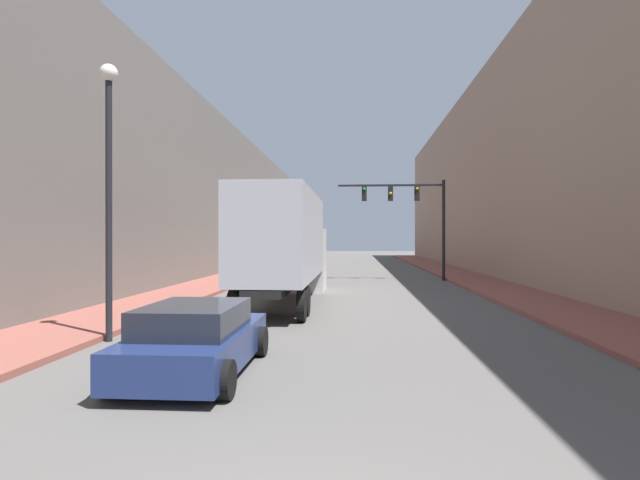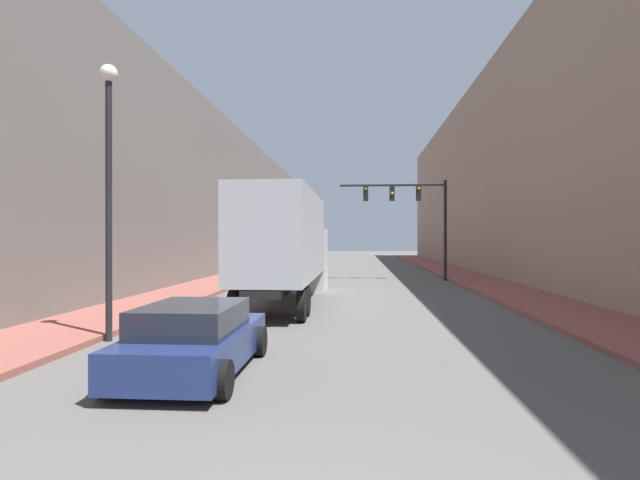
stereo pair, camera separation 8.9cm
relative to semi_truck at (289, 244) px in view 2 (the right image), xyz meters
The scene contains 8 objects.
sidewalk_right 16.45m from the semi_truck, 53.05° to the left, with size 3.10×80.00×0.15m.
sidewalk_left 14.17m from the semi_truck, 111.48° to the left, with size 3.10×80.00×0.15m.
building_right 19.96m from the semi_truck, 42.23° to the left, with size 6.00×80.00×14.23m.
building_left 16.56m from the semi_truck, 126.62° to the left, with size 6.00×80.00×11.32m.
semi_truck is the anchor object (origin of this frame).
sedan_car 10.75m from the semi_truck, 91.69° to the right, with size 2.13×4.27×1.34m.
traffic_signal_gantry 12.90m from the semi_truck, 60.28° to the left, with size 6.55×0.35×6.15m.
street_lamp 8.83m from the semi_truck, 113.53° to the right, with size 0.44×0.44×6.90m.
Camera 2 is at (0.44, -2.87, 2.56)m, focal length 28.00 mm.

